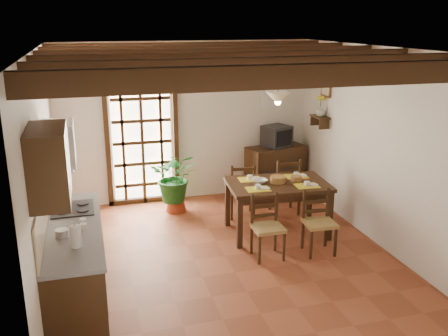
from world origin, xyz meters
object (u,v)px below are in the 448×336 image
object	(u,v)px
chair_near_left	(267,238)
pendant_lamp	(278,97)
chair_far_right	(284,196)
sideboard	(275,170)
dining_table	(278,189)
crt_tv	(277,136)
chair_near_right	(318,234)
kitchen_counter	(75,262)
potted_plant	(175,179)
chair_far_left	(241,200)

from	to	relation	value
chair_near_left	pendant_lamp	xyz separation A→B (m)	(0.43, 0.83, 1.80)
chair_far_right	sideboard	world-z (taller)	chair_far_right
dining_table	crt_tv	size ratio (longest dim) A/B	2.73
chair_near_right	sideboard	xyz separation A→B (m)	(0.31, 2.46, 0.18)
kitchen_counter	pendant_lamp	distance (m)	3.57
chair_near_right	potted_plant	bearing A→B (deg)	132.05
sideboard	dining_table	bearing A→B (deg)	-123.62
dining_table	pendant_lamp	size ratio (longest dim) A/B	1.83
kitchen_counter	pendant_lamp	size ratio (longest dim) A/B	2.66
chair_near_left	chair_far_left	xyz separation A→B (m)	(0.11, 1.52, 0.01)
kitchen_counter	dining_table	bearing A→B (deg)	21.45
chair_near_left	potted_plant	size ratio (longest dim) A/B	0.39
dining_table	chair_far_right	xyz separation A→B (m)	(0.43, 0.73, -0.40)
chair_near_right	crt_tv	bearing A→B (deg)	86.71
sideboard	chair_far_left	bearing A→B (deg)	-149.80
chair_near_left	pendant_lamp	world-z (taller)	pendant_lamp
chair_near_right	sideboard	bearing A→B (deg)	86.73
chair_far_right	kitchen_counter	bearing A→B (deg)	30.93
kitchen_counter	sideboard	bearing A→B (deg)	38.43
potted_plant	chair_near_right	bearing A→B (deg)	-51.93
chair_near_left	potted_plant	distance (m)	2.24
chair_near_left	kitchen_counter	bearing A→B (deg)	-170.05
chair_near_left	sideboard	distance (m)	2.63
chair_far_right	sideboard	xyz separation A→B (m)	(0.20, 0.94, 0.15)
chair_far_left	potted_plant	world-z (taller)	potted_plant
chair_far_left	sideboard	size ratio (longest dim) A/B	0.86
potted_plant	pendant_lamp	xyz separation A→B (m)	(1.32, -1.20, 1.51)
dining_table	chair_near_right	size ratio (longest dim) A/B	1.74
chair_far_left	chair_near_left	bearing A→B (deg)	94.48
dining_table	chair_near_left	world-z (taller)	chair_near_left
potted_plant	chair_far_left	bearing A→B (deg)	-27.23
crt_tv	pendant_lamp	size ratio (longest dim) A/B	0.67
kitchen_counter	dining_table	distance (m)	3.16
chair_far_right	sideboard	bearing A→B (deg)	-100.35
chair_near_left	chair_near_right	size ratio (longest dim) A/B	0.99
chair_near_right	chair_far_right	distance (m)	1.52
dining_table	sideboard	bearing A→B (deg)	73.65
chair_far_left	chair_far_right	distance (m)	0.74
kitchen_counter	crt_tv	xyz separation A→B (m)	(3.56, 2.82, 0.63)
pendant_lamp	chair_near_left	bearing A→B (deg)	-117.18
chair_near_left	chair_near_right	bearing A→B (deg)	-3.78
chair_far_left	crt_tv	distance (m)	1.53
chair_far_right	pendant_lamp	size ratio (longest dim) A/B	1.15
chair_near_right	pendant_lamp	xyz separation A→B (m)	(-0.31, 0.89, 1.80)
chair_far_left	sideboard	bearing A→B (deg)	-128.05
kitchen_counter	sideboard	xyz separation A→B (m)	(3.56, 2.83, -0.02)
kitchen_counter	chair_near_right	xyz separation A→B (m)	(3.25, 0.37, -0.19)
chair_far_right	dining_table	bearing A→B (deg)	61.38
dining_table	pendant_lamp	bearing A→B (deg)	94.20
sideboard	pendant_lamp	bearing A→B (deg)	-124.81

